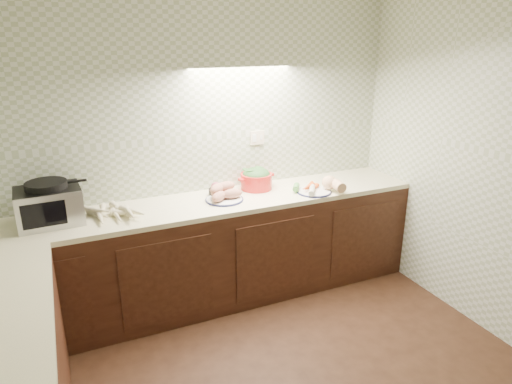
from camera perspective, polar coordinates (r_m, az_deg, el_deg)
name	(u,v)px	position (r m, az deg, el deg)	size (l,w,h in m)	color
room	(307,159)	(2.18, 6.35, 4.14)	(3.60, 3.60, 2.60)	black
counter	(151,325)	(3.07, -12.93, -15.92)	(3.60, 3.60, 0.90)	black
toaster_oven	(49,204)	(3.55, -24.45, -1.38)	(0.45, 0.35, 0.31)	black
parsnip_pile	(116,213)	(3.53, -17.09, -2.49)	(0.45, 0.38, 0.08)	beige
sweet_potato_plate	(223,194)	(3.72, -4.11, -0.22)	(0.31, 0.31, 0.14)	#151945
onion_bowl	(217,190)	(3.84, -4.84, 0.21)	(0.15, 0.15, 0.12)	black
dutch_oven	(256,178)	(3.97, 0.04, 1.70)	(0.35, 0.31, 0.19)	red
veg_plate	(321,186)	(3.95, 8.08, 0.73)	(0.42, 0.32, 0.14)	#151945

